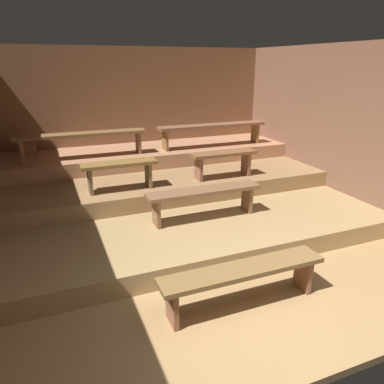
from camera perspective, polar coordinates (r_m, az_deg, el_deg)
ground at (r=5.67m, az=-0.90°, el=-5.50°), size 6.30×6.25×0.08m
wall_back at (r=7.84m, az=-8.46°, el=11.81°), size 6.30×0.06×2.68m
wall_right at (r=6.75m, az=21.92°, el=9.43°), size 0.06×6.25×2.68m
platform_lower at (r=6.13m, az=-2.99°, el=-1.82°), size 5.50×4.23×0.26m
platform_middle at (r=6.77m, az=-5.28°, el=2.51°), size 5.50×2.63×0.26m
platform_upper at (r=7.29m, az=-6.82°, el=5.79°), size 5.50×1.36×0.26m
bench_floor_center at (r=3.77m, az=7.99°, el=-12.67°), size 1.75×0.31×0.44m
bench_lower_center at (r=5.11m, az=1.89°, el=-0.43°), size 1.64×0.31×0.44m
bench_middle_left at (r=5.61m, az=-11.29°, el=3.61°), size 1.13×0.31×0.44m
bench_middle_right at (r=6.16m, az=4.89°, el=5.33°), size 1.13×0.31×0.44m
bench_upper_left at (r=6.69m, az=-16.78°, el=8.23°), size 2.22×0.31×0.44m
bench_upper_right at (r=7.35m, az=3.22°, el=9.97°), size 2.22×0.31×0.44m
wooden_crate_upper at (r=7.25m, az=-24.20°, el=6.26°), size 0.26×0.26×0.26m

